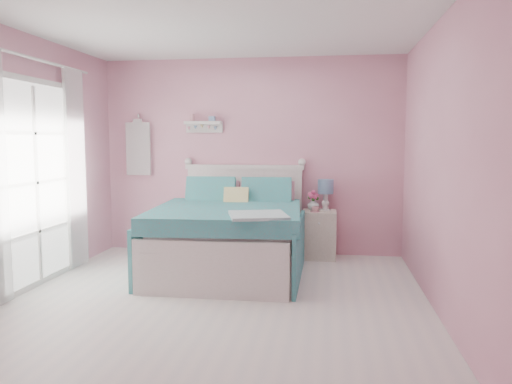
% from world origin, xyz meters
% --- Properties ---
extents(floor, '(4.50, 4.50, 0.00)m').
position_xyz_m(floor, '(0.00, 0.00, 0.00)').
color(floor, white).
rests_on(floor, ground).
extents(room_shell, '(4.50, 4.50, 4.50)m').
position_xyz_m(room_shell, '(0.00, 0.00, 1.58)').
color(room_shell, '#C47C93').
rests_on(room_shell, floor).
extents(bed, '(1.72, 2.10, 1.19)m').
position_xyz_m(bed, '(-0.08, 1.22, 0.40)').
color(bed, silver).
rests_on(bed, floor).
extents(nightstand, '(0.43, 0.42, 0.62)m').
position_xyz_m(nightstand, '(0.93, 2.02, 0.31)').
color(nightstand, beige).
rests_on(nightstand, floor).
extents(table_lamp, '(0.20, 0.20, 0.40)m').
position_xyz_m(table_lamp, '(1.00, 2.07, 0.90)').
color(table_lamp, white).
rests_on(table_lamp, nightstand).
extents(vase, '(0.18, 0.18, 0.16)m').
position_xyz_m(vase, '(0.85, 2.08, 0.70)').
color(vase, white).
rests_on(vase, nightstand).
extents(teacup, '(0.12, 0.12, 0.07)m').
position_xyz_m(teacup, '(0.88, 1.90, 0.65)').
color(teacup, pink).
rests_on(teacup, nightstand).
extents(roses, '(0.14, 0.11, 0.12)m').
position_xyz_m(roses, '(0.85, 2.08, 0.81)').
color(roses, '#E54E89').
rests_on(roses, vase).
extents(wall_shelf, '(0.50, 0.15, 0.25)m').
position_xyz_m(wall_shelf, '(-0.63, 2.19, 1.73)').
color(wall_shelf, silver).
rests_on(wall_shelf, room_shell).
extents(hanging_dress, '(0.34, 0.03, 0.72)m').
position_xyz_m(hanging_dress, '(-1.55, 2.18, 1.40)').
color(hanging_dress, white).
rests_on(hanging_dress, room_shell).
extents(french_door, '(0.04, 1.32, 2.16)m').
position_xyz_m(french_door, '(-1.97, 0.40, 1.07)').
color(french_door, silver).
rests_on(french_door, floor).
extents(curtain_far, '(0.04, 0.40, 2.32)m').
position_xyz_m(curtain_far, '(-1.92, 1.14, 1.18)').
color(curtain_far, white).
rests_on(curtain_far, floor).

